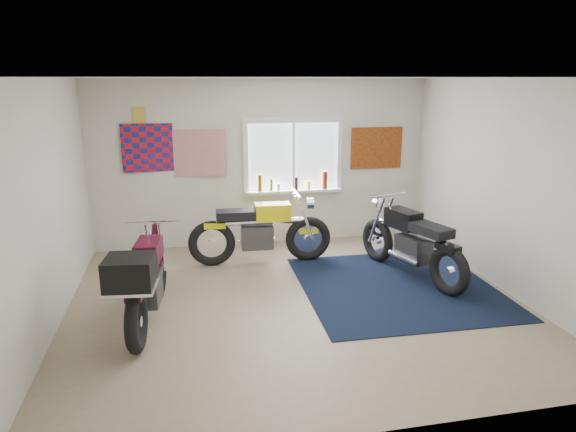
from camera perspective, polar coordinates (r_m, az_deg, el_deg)
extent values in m
plane|color=#9E896B|center=(6.47, 0.89, -9.56)|extent=(5.50, 5.50, 0.00)
plane|color=white|center=(5.88, 1.00, 15.12)|extent=(5.50, 5.50, 0.00)
plane|color=silver|center=(8.44, -2.80, 5.88)|extent=(5.50, 0.00, 5.50)
plane|color=silver|center=(3.73, 9.44, -6.22)|extent=(5.50, 0.00, 5.50)
plane|color=silver|center=(6.07, -25.30, 0.80)|extent=(0.00, 5.00, 5.00)
plane|color=silver|center=(7.15, 23.03, 3.01)|extent=(0.00, 5.00, 5.00)
cube|color=black|center=(7.07, 12.00, -7.65)|extent=(2.56, 2.66, 0.01)
cube|color=white|center=(8.51, 0.56, 6.65)|extent=(1.50, 0.02, 1.10)
cube|color=white|center=(8.43, 0.59, 10.61)|extent=(1.66, 0.06, 0.08)
cube|color=white|center=(8.60, 0.57, 2.74)|extent=(1.66, 0.06, 0.08)
cube|color=white|center=(8.36, -4.75, 6.45)|extent=(0.08, 0.06, 1.10)
cube|color=white|center=(8.69, 5.71, 6.76)|extent=(0.08, 0.06, 1.10)
cube|color=white|center=(8.49, 0.58, 6.63)|extent=(0.04, 0.06, 1.10)
cube|color=white|center=(8.54, 0.66, 2.79)|extent=(1.60, 0.16, 0.04)
cylinder|color=brown|center=(8.39, -3.14, 3.67)|extent=(0.07, 0.07, 0.28)
cylinder|color=silver|center=(8.46, -1.06, 3.23)|extent=(0.06, 0.06, 0.12)
cylinder|color=black|center=(8.51, 0.92, 3.64)|extent=(0.06, 0.06, 0.22)
cylinder|color=gold|center=(8.56, 2.34, 3.43)|extent=(0.05, 0.05, 0.14)
cylinder|color=maroon|center=(8.62, 4.11, 4.02)|extent=(0.09, 0.09, 0.30)
cylinder|color=olive|center=(8.43, -1.87, 3.46)|extent=(0.05, 0.05, 0.20)
plane|color=red|center=(8.29, -14.58, 7.35)|extent=(1.00, 0.07, 1.00)
plane|color=red|center=(8.28, -10.02, 6.89)|extent=(0.90, 0.09, 0.90)
cube|color=gold|center=(8.26, -16.22, 10.70)|extent=(0.18, 0.02, 0.24)
cube|color=#A54C14|center=(8.91, 9.80, 7.46)|extent=(0.90, 0.03, 0.70)
torus|color=black|center=(7.79, 2.24, -2.52)|extent=(0.70, 0.16, 0.69)
torus|color=black|center=(7.65, -8.46, -3.03)|extent=(0.70, 0.16, 0.69)
cylinder|color=white|center=(7.79, 2.24, -2.52)|extent=(0.12, 0.11, 0.11)
cylinder|color=white|center=(7.65, -8.46, -3.03)|extent=(0.12, 0.11, 0.11)
cylinder|color=white|center=(7.60, -3.09, -0.63)|extent=(1.31, 0.15, 0.09)
cube|color=#313134|center=(7.66, -3.45, -2.29)|extent=(0.48, 0.31, 0.35)
cylinder|color=white|center=(7.85, -3.56, -2.66)|extent=(0.57, 0.10, 0.07)
cube|color=yellow|center=(7.58, -1.71, 0.48)|extent=(0.53, 0.29, 0.25)
cube|color=black|center=(7.54, -5.84, 0.16)|extent=(0.58, 0.31, 0.12)
cube|color=yellow|center=(7.56, -8.15, -1.00)|extent=(0.32, 0.18, 0.08)
cube|color=yellow|center=(7.76, 2.25, -1.65)|extent=(0.30, 0.16, 0.05)
cylinder|color=white|center=(7.57, 0.92, 2.56)|extent=(0.06, 0.64, 0.04)
cylinder|color=white|center=(7.65, 2.44, 1.40)|extent=(0.11, 0.17, 0.17)
torus|color=black|center=(7.89, 9.90, -2.67)|extent=(0.32, 0.67, 0.66)
torus|color=black|center=(6.87, 17.47, -5.84)|extent=(0.32, 0.67, 0.66)
cylinder|color=white|center=(7.89, 9.90, -2.67)|extent=(0.13, 0.14, 0.11)
cylinder|color=white|center=(6.87, 17.47, -5.84)|extent=(0.13, 0.14, 0.11)
cylinder|color=white|center=(7.26, 13.57, -1.74)|extent=(0.47, 1.28, 0.09)
cube|color=#313134|center=(7.30, 13.74, -3.57)|extent=(0.42, 0.53, 0.35)
cylinder|color=white|center=(7.22, 12.70, -4.57)|extent=(0.24, 0.57, 0.07)
cube|color=black|center=(7.36, 12.67, -0.29)|extent=(0.41, 0.58, 0.25)
cube|color=black|center=(6.98, 15.63, -1.51)|extent=(0.45, 0.63, 0.13)
cube|color=black|center=(6.81, 17.36, -3.33)|extent=(0.25, 0.35, 0.08)
cube|color=black|center=(7.85, 9.95, -1.79)|extent=(0.22, 0.32, 0.05)
cylinder|color=white|center=(7.56, 11.03, 2.32)|extent=(0.63, 0.22, 0.04)
cylinder|color=white|center=(7.75, 10.00, 1.42)|extent=(0.19, 0.15, 0.17)
torus|color=black|center=(6.77, -14.23, -5.91)|extent=(0.21, 0.67, 0.66)
torus|color=black|center=(5.49, -16.49, -11.18)|extent=(0.21, 0.67, 0.66)
cylinder|color=white|center=(6.77, -14.23, -5.91)|extent=(0.11, 0.12, 0.11)
cylinder|color=white|center=(5.49, -16.49, -11.18)|extent=(0.11, 0.12, 0.11)
cylinder|color=white|center=(6.01, -15.43, -5.60)|extent=(0.24, 1.28, 0.09)
cube|color=#313134|center=(6.04, -15.37, -7.75)|extent=(0.33, 0.49, 0.34)
cylinder|color=white|center=(6.12, -16.81, -8.62)|extent=(0.13, 0.56, 0.07)
cube|color=#420A1A|center=(6.13, -15.23, -3.77)|extent=(0.32, 0.53, 0.24)
cube|color=black|center=(5.64, -16.13, -5.71)|extent=(0.35, 0.59, 0.12)
cube|color=#420A1A|center=(5.42, -16.61, -8.24)|extent=(0.20, 0.32, 0.08)
cube|color=#420A1A|center=(6.73, -14.29, -4.94)|extent=(0.17, 0.30, 0.05)
cylinder|color=white|center=(6.38, -14.88, -0.53)|extent=(0.63, 0.11, 0.04)
cylinder|color=white|center=(6.62, -14.50, -1.42)|extent=(0.17, 0.12, 0.16)
cube|color=black|center=(5.18, -17.16, -6.01)|extent=(0.50, 0.48, 0.30)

